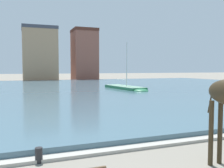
# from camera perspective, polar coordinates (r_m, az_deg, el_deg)

# --- Properties ---
(harbor_water) EXTENTS (83.57, 51.37, 0.33)m
(harbor_water) POSITION_cam_1_polar(r_m,az_deg,el_deg) (34.45, -14.57, -1.30)
(harbor_water) COLOR #476675
(harbor_water) RESTS_ON ground
(quay_edge_coping) EXTENTS (83.57, 0.50, 0.12)m
(quay_edge_coping) POSITION_cam_1_polar(r_m,az_deg,el_deg) (9.45, 3.04, -14.77)
(quay_edge_coping) COLOR #ADA89E
(quay_edge_coping) RESTS_ON ground
(sailboat_green) EXTENTS (3.18, 8.88, 6.55)m
(sailboat_green) POSITION_cam_1_polar(r_m,az_deg,el_deg) (32.61, 3.61, -1.12)
(sailboat_green) COLOR #236B42
(sailboat_green) RESTS_ON ground
(mooring_bollard) EXTENTS (0.24, 0.24, 0.50)m
(mooring_bollard) POSITION_cam_1_polar(r_m,az_deg,el_deg) (8.54, -16.68, -15.60)
(mooring_bollard) COLOR #232326
(mooring_bollard) RESTS_ON ground
(townhouse_end_terrace) EXTENTS (8.46, 6.61, 13.44)m
(townhouse_end_terrace) POSITION_cam_1_polar(r_m,az_deg,el_deg) (64.24, -16.44, 6.76)
(townhouse_end_terrace) COLOR tan
(townhouse_end_terrace) RESTS_ON ground
(townhouse_narrow_midrow) EXTENTS (6.24, 7.11, 13.53)m
(townhouse_narrow_midrow) POSITION_cam_1_polar(r_m,az_deg,el_deg) (66.41, -6.46, 6.81)
(townhouse_narrow_midrow) COLOR #8E5142
(townhouse_narrow_midrow) RESTS_ON ground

